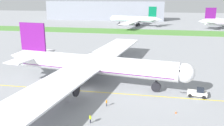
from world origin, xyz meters
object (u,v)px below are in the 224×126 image
ground_crew_wingwalker_port (69,71)px  traffic_cone_port_wing (176,112)px  ground_crew_marshaller_front (107,102)px  service_truck_baggage_loader (29,46)px  parked_airliner_far_left (135,19)px  ground_crew_wingwalker_starboard (90,118)px  pushback_tug (198,93)px  airliner_foreground (91,65)px

ground_crew_wingwalker_port → traffic_cone_port_wing: (31.66, -21.77, -0.68)m
ground_crew_wingwalker_port → ground_crew_marshaller_front: ground_crew_marshaller_front is taller
ground_crew_marshaller_front → ground_crew_wingwalker_port: bearing=128.2°
traffic_cone_port_wing → service_truck_baggage_loader: (-61.50, 51.69, 1.29)m
ground_crew_wingwalker_port → traffic_cone_port_wing: size_ratio=2.72×
service_truck_baggage_loader → parked_airliner_far_left: bearing=67.5°
service_truck_baggage_loader → ground_crew_wingwalker_starboard: bearing=-52.7°
ground_crew_wingwalker_starboard → traffic_cone_port_wing: (16.66, 7.22, -0.79)m
pushback_tug → traffic_cone_port_wing: pushback_tug is taller
ground_crew_marshaller_front → traffic_cone_port_wing: bearing=-2.8°
ground_crew_wingwalker_port → ground_crew_wingwalker_starboard: size_ratio=0.89×
ground_crew_wingwalker_starboard → service_truck_baggage_loader: bearing=127.3°
pushback_tug → service_truck_baggage_loader: 79.12m
airliner_foreground → traffic_cone_port_wing: airliner_foreground is taller
ground_crew_marshaller_front → pushback_tug: bearing=24.1°
ground_crew_wingwalker_starboard → service_truck_baggage_loader: (-44.84, 58.91, 0.50)m
ground_crew_marshaller_front → traffic_cone_port_wing: 15.12m
service_truck_baggage_loader → ground_crew_wingwalker_port: bearing=-45.1°
service_truck_baggage_loader → traffic_cone_port_wing: bearing=-40.0°
ground_crew_wingwalker_port → traffic_cone_port_wing: bearing=-34.5°
traffic_cone_port_wing → ground_crew_wingwalker_port: bearing=145.5°
ground_crew_wingwalker_port → service_truck_baggage_loader: bearing=134.9°
traffic_cone_port_wing → ground_crew_marshaller_front: bearing=177.2°
ground_crew_marshaller_front → parked_airliner_far_left: (-6.96, 146.30, 4.23)m
ground_crew_wingwalker_port → ground_crew_marshaller_front: bearing=-51.8°
ground_crew_marshaller_front → parked_airliner_far_left: 146.53m
pushback_tug → ground_crew_wingwalker_starboard: pushback_tug is taller
pushback_tug → ground_crew_wingwalker_starboard: size_ratio=3.68×
ground_crew_wingwalker_starboard → parked_airliner_far_left: 154.40m
airliner_foreground → pushback_tug: size_ratio=13.43×
pushback_tug → ground_crew_marshaller_front: bearing=-155.9°
ground_crew_wingwalker_starboard → pushback_tug: bearing=37.6°
traffic_cone_port_wing → service_truck_baggage_loader: bearing=140.0°
pushback_tug → parked_airliner_far_left: parked_airliner_far_left is taller
airliner_foreground → ground_crew_wingwalker_port: 13.00m
ground_crew_wingwalker_starboard → traffic_cone_port_wing: 18.17m
ground_crew_wingwalker_port → ground_crew_marshaller_front: size_ratio=0.99×
airliner_foreground → parked_airliner_far_left: bearing=89.9°
pushback_tug → service_truck_baggage_loader: bearing=148.2°
ground_crew_marshaller_front → parked_airliner_far_left: size_ratio=0.02×
ground_crew_wingwalker_starboard → service_truck_baggage_loader: service_truck_baggage_loader is taller
airliner_foreground → service_truck_baggage_loader: bearing=136.3°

